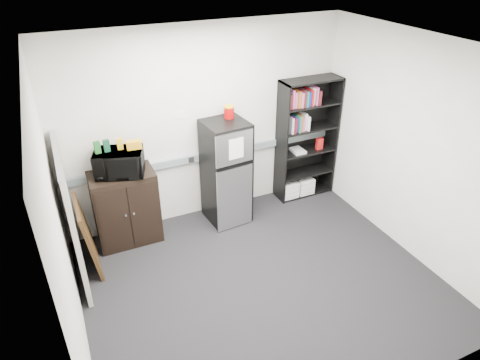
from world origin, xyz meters
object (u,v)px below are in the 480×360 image
(bookshelf, at_px, (305,137))
(refrigerator, at_px, (226,173))
(microwave, at_px, (119,163))
(cabinet, at_px, (126,207))
(cubicle_partition, at_px, (71,216))

(bookshelf, bearing_deg, refrigerator, -173.84)
(microwave, distance_m, refrigerator, 1.46)
(microwave, bearing_deg, bookshelf, 19.16)
(microwave, bearing_deg, cabinet, 107.45)
(bookshelf, bearing_deg, cabinet, -178.63)
(cubicle_partition, distance_m, refrigerator, 2.09)
(bookshelf, relative_size, refrigerator, 1.25)
(cubicle_partition, bearing_deg, cabinet, 32.38)
(cabinet, relative_size, refrigerator, 0.68)
(cubicle_partition, xyz_separation_m, cabinet, (0.66, 0.42, -0.31))
(microwave, bearing_deg, refrigerator, 14.82)
(refrigerator, bearing_deg, bookshelf, 1.08)
(cubicle_partition, height_order, microwave, cubicle_partition)
(bookshelf, distance_m, microwave, 2.75)
(microwave, bearing_deg, cubicle_partition, -131.16)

